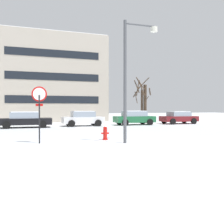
{
  "coord_description": "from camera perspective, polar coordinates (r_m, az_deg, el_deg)",
  "views": [
    {
      "loc": [
        -3.53,
        -15.09,
        1.83
      ],
      "look_at": [
        4.0,
        6.09,
        1.42
      ],
      "focal_mm": 42.86,
      "sensor_mm": 36.0,
      "label": 1
    }
  ],
  "objects": [
    {
      "name": "ground_plane",
      "position": [
        15.61,
        -6.39,
        -5.7
      ],
      "size": [
        120.0,
        120.0,
        0.0
      ],
      "primitive_type": "plane",
      "color": "white"
    },
    {
      "name": "road_surface",
      "position": [
        19.5,
        -9.08,
        -4.35
      ],
      "size": [
        80.0,
        9.99,
        0.0
      ],
      "color": "silver",
      "rests_on": "ground"
    },
    {
      "name": "stop_sign",
      "position": [
        13.92,
        -15.25,
        1.77
      ],
      "size": [
        0.74,
        0.2,
        2.87
      ],
      "color": "black",
      "rests_on": "ground"
    },
    {
      "name": "fire_hydrant",
      "position": [
        14.95,
        -1.47,
        -4.44
      ],
      "size": [
        0.44,
        0.3,
        0.8
      ],
      "color": "red",
      "rests_on": "ground"
    },
    {
      "name": "street_lamp",
      "position": [
        13.82,
        4.04,
        9.15
      ],
      "size": [
        1.9,
        0.36,
        6.22
      ],
      "color": "#4C4F54",
      "rests_on": "ground"
    },
    {
      "name": "parked_car_black",
      "position": [
        25.11,
        -18.08,
        -1.52
      ],
      "size": [
        4.64,
        2.21,
        1.43
      ],
      "color": "black",
      "rests_on": "ground"
    },
    {
      "name": "parked_car_white",
      "position": [
        26.12,
        -6.22,
        -1.36
      ],
      "size": [
        3.96,
        2.18,
        1.46
      ],
      "color": "white",
      "rests_on": "ground"
    },
    {
      "name": "parked_car_green",
      "position": [
        27.67,
        4.78,
        -1.21
      ],
      "size": [
        4.18,
        2.08,
        1.47
      ],
      "color": "#1E6038",
      "rests_on": "ground"
    },
    {
      "name": "parked_car_maroon",
      "position": [
        30.32,
        14.05,
        -1.12
      ],
      "size": [
        4.03,
        2.13,
        1.37
      ],
      "color": "maroon",
      "rests_on": "ground"
    },
    {
      "name": "tree_far_mid",
      "position": [
        30.79,
        6.16,
        2.03
      ],
      "size": [
        1.66,
        1.73,
        4.97
      ],
      "color": "#423326",
      "rests_on": "ground"
    },
    {
      "name": "tree_far_right",
      "position": [
        30.72,
        6.97,
        2.42
      ],
      "size": [
        1.78,
        1.78,
        5.33
      ],
      "color": "#423326",
      "rests_on": "ground"
    },
    {
      "name": "building_far_left",
      "position": [
        37.87,
        -13.23,
        6.62
      ],
      "size": [
        13.78,
        10.22,
        11.07
      ],
      "color": "#B2A899",
      "rests_on": "ground"
    }
  ]
}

